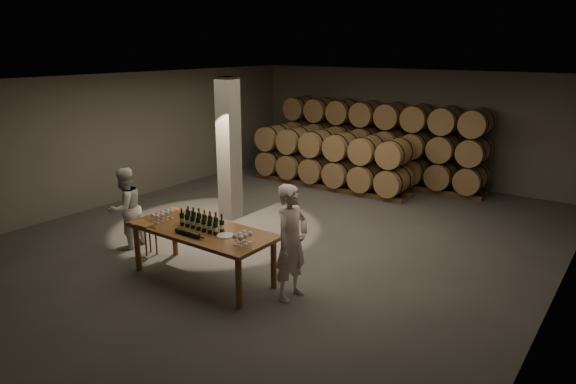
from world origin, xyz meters
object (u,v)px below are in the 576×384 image
Objects in this scene: plate at (225,236)px; stool at (150,232)px; bottle_cluster at (202,222)px; person_man at (292,242)px; tasting_table at (202,235)px; notebook_near at (145,225)px; person_woman at (125,208)px.

plate is 0.51× the size of stool.
person_man is at bearing 11.48° from bottle_cluster.
notebook_near reaches higher than tasting_table.
notebook_near is 2.62m from person_man.
person_woman reaches higher than stool.
person_woman is at bearing 176.47° from bottle_cluster.
bottle_cluster is 3.06× the size of plate.
plate is at bearing -1.62° from tasting_table.
stool is (-1.57, 0.16, -0.56)m from bottle_cluster.
notebook_near is (-1.44, -0.43, 0.01)m from plate.
stool is (-1.57, 0.17, -0.34)m from tasting_table.
person_woman is (-2.22, 0.14, -0.21)m from bottle_cluster.
plate reaches higher than stool.
person_man is (2.49, 0.79, 0.01)m from notebook_near.
person_woman is (-1.34, 0.60, -0.11)m from notebook_near.
tasting_table reaches higher than stool.
bottle_cluster is 1.00m from notebook_near.
bottle_cluster is 3.20× the size of notebook_near.
tasting_table is 1.01m from notebook_near.
tasting_table is 0.56m from plate.
stool is at bearing 135.33° from notebook_near.
bottle_cluster is 0.56m from plate.
stool is at bearing 173.70° from tasting_table.
bottle_cluster is (-0.01, 0.01, 0.22)m from tasting_table.
bottle_cluster is at bearing 103.55° from person_man.
notebook_near reaches higher than stool.
stool is 0.35× the size of person_woman.
stool is 0.30× the size of person_man.
person_woman is at bearing -177.82° from stool.
person_woman is at bearing 153.69° from notebook_near.
notebook_near is at bearing -163.17° from plate.
person_man is (1.60, 0.34, 0.13)m from tasting_table.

